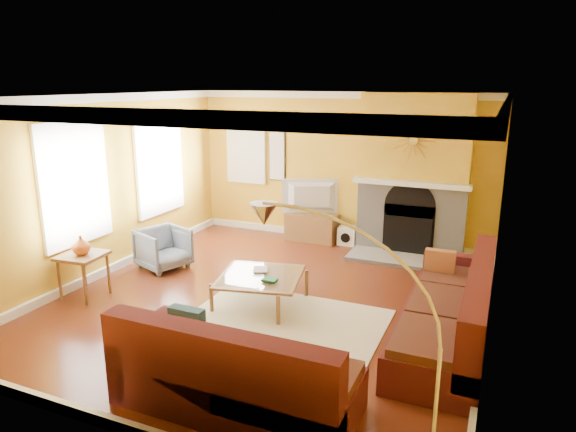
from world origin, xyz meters
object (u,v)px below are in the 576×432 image
at_px(armchair, 163,248).
at_px(side_table, 84,275).
at_px(sectional_sofa, 338,305).
at_px(arc_lamp, 353,361).
at_px(coffee_table, 260,290).
at_px(media_console, 312,227).

xyz_separation_m(armchair, side_table, (-0.32, -1.35, -0.02)).
xyz_separation_m(sectional_sofa, arc_lamp, (0.75, -2.04, 0.59)).
bearing_deg(sectional_sofa, armchair, 159.83).
bearing_deg(coffee_table, media_console, 97.45).
xyz_separation_m(coffee_table, arc_lamp, (2.00, -2.61, 0.83)).
xyz_separation_m(sectional_sofa, side_table, (-3.58, -0.15, -0.14)).
bearing_deg(arc_lamp, side_table, 156.36).
bearing_deg(media_console, armchair, -125.57).
xyz_separation_m(media_console, side_table, (-1.95, -3.63, 0.05)).
bearing_deg(side_table, sectional_sofa, 2.36).
bearing_deg(side_table, coffee_table, 17.06).
distance_m(sectional_sofa, side_table, 3.59).
height_order(sectional_sofa, armchair, sectional_sofa).
height_order(sectional_sofa, coffee_table, sectional_sofa).
bearing_deg(side_table, armchair, 76.68).
bearing_deg(armchair, side_table, -172.83).
xyz_separation_m(side_table, arc_lamp, (4.33, -1.90, 0.73)).
xyz_separation_m(coffee_table, media_console, (-0.38, 2.92, 0.05)).
height_order(media_console, side_table, side_table).
bearing_deg(coffee_table, armchair, 162.66).
relative_size(sectional_sofa, side_table, 6.37).
relative_size(media_console, armchair, 1.32).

